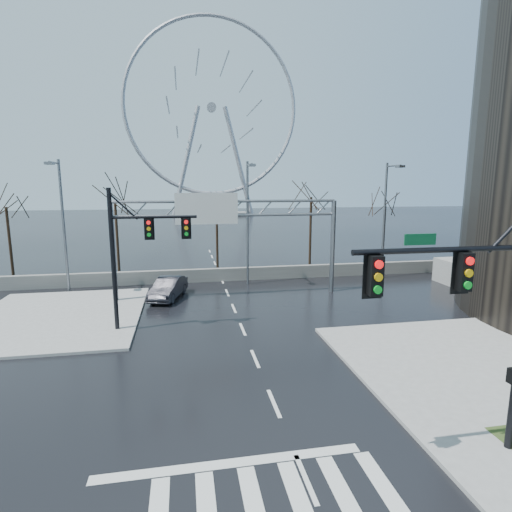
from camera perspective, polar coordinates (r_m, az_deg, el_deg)
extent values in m
plane|color=black|center=(16.07, 2.57, -20.27)|extent=(260.00, 260.00, 0.00)
cube|color=gray|center=(21.87, 28.43, -12.77)|extent=(12.00, 10.00, 0.15)
cube|color=gray|center=(27.87, -26.47, -7.80)|extent=(10.00, 12.00, 0.15)
cube|color=slate|center=(34.49, -4.88, -2.65)|extent=(52.00, 0.50, 1.10)
cylinder|color=black|center=(11.91, 25.55, 0.82)|extent=(5.40, 0.16, 0.16)
cube|color=black|center=(12.19, 27.66, -2.03)|extent=(0.35, 0.28, 1.05)
cube|color=black|center=(10.79, 16.69, -2.72)|extent=(0.35, 0.28, 1.05)
cylinder|color=black|center=(23.20, -19.73, -0.75)|extent=(0.24, 0.24, 8.00)
cylinder|color=black|center=(22.62, -14.32, 5.41)|extent=(4.60, 0.16, 0.16)
cube|color=black|center=(22.55, -15.04, 3.83)|extent=(0.35, 0.28, 1.05)
cube|color=black|center=(22.48, -9.94, 4.00)|extent=(0.35, 0.28, 1.05)
cylinder|color=slate|center=(29.28, -19.76, 0.39)|extent=(0.36, 0.36, 7.00)
cylinder|color=slate|center=(30.96, 10.88, 1.30)|extent=(0.36, 0.36, 7.00)
cylinder|color=slate|center=(28.70, -4.09, 7.81)|extent=(16.00, 0.20, 0.20)
cylinder|color=slate|center=(28.76, -4.06, 5.82)|extent=(16.00, 0.20, 0.20)
cube|color=#094523|center=(28.45, -7.07, 6.73)|extent=(4.20, 0.10, 2.00)
cube|color=silver|center=(28.39, -7.06, 6.72)|extent=(4.40, 0.02, 2.20)
cylinder|color=slate|center=(33.35, -25.76, 3.70)|extent=(0.20, 0.20, 10.00)
cylinder|color=slate|center=(32.18, -26.92, 11.82)|extent=(0.12, 2.20, 0.12)
cube|color=slate|center=(31.22, -27.43, 11.68)|extent=(0.50, 0.70, 0.18)
cylinder|color=slate|center=(32.57, -1.22, 4.57)|extent=(0.20, 0.20, 10.00)
cylinder|color=slate|center=(31.37, -0.92, 12.95)|extent=(0.12, 2.20, 0.12)
cube|color=slate|center=(30.39, -0.61, 12.86)|extent=(0.50, 0.70, 0.18)
cylinder|color=slate|center=(36.45, 17.81, 4.67)|extent=(0.20, 0.20, 10.00)
cylinder|color=slate|center=(35.39, 19.08, 12.09)|extent=(0.12, 2.20, 0.12)
cube|color=slate|center=(34.51, 19.90, 11.94)|extent=(0.50, 0.70, 0.18)
cylinder|color=black|center=(40.64, -31.71, 1.53)|extent=(0.24, 0.24, 6.30)
cylinder|color=black|center=(37.76, -19.21, 2.28)|extent=(0.24, 0.24, 6.75)
cylinder|color=black|center=(38.49, -5.58, 2.26)|extent=(0.24, 0.24, 5.85)
cylinder|color=black|center=(39.22, 7.77, 3.22)|extent=(0.24, 0.24, 7.02)
cylinder|color=black|center=(42.88, 17.77, 2.80)|extent=(0.24, 0.24, 6.12)
cube|color=gray|center=(109.08, -6.10, 5.98)|extent=(18.00, 6.00, 1.00)
torus|color=#B2B2B7|center=(110.62, -6.38, 20.34)|extent=(45.00, 1.00, 45.00)
cylinder|color=#B2B2B7|center=(110.62, -6.38, 20.34)|extent=(2.40, 1.50, 2.40)
cylinder|color=#B2B2B7|center=(108.67, -10.01, 13.00)|extent=(8.28, 1.20, 28.82)
cylinder|color=#B2B2B7|center=(109.72, -2.49, 13.11)|extent=(8.28, 1.20, 28.82)
imported|color=black|center=(29.79, -12.43, -4.47)|extent=(2.90, 4.90, 1.53)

